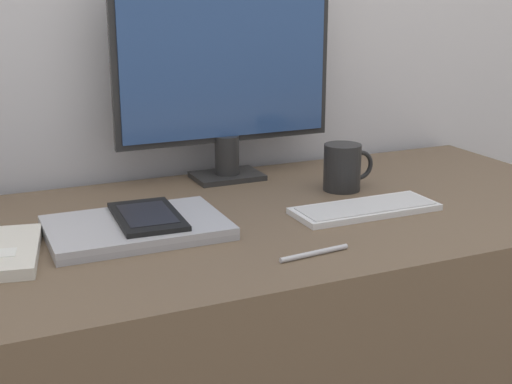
{
  "coord_description": "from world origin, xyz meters",
  "views": [
    {
      "loc": [
        -0.6,
        -1.04,
        1.19
      ],
      "look_at": [
        -0.08,
        0.13,
        0.81
      ],
      "focal_mm": 50.0,
      "sensor_mm": 36.0,
      "label": 1
    }
  ],
  "objects": [
    {
      "name": "monitor",
      "position": [
        -0.01,
        0.45,
        1.01
      ],
      "size": [
        0.51,
        0.11,
        0.48
      ],
      "color": "#262626",
      "rests_on": "desk"
    },
    {
      "name": "keyboard",
      "position": [
        0.15,
        0.1,
        0.76
      ],
      "size": [
        0.3,
        0.11,
        0.01
      ],
      "color": "silver",
      "rests_on": "desk"
    },
    {
      "name": "coffee_mug",
      "position": [
        0.19,
        0.26,
        0.8
      ],
      "size": [
        0.12,
        0.08,
        0.1
      ],
      "color": "black",
      "rests_on": "desk"
    },
    {
      "name": "pen",
      "position": [
        -0.06,
        -0.07,
        0.76
      ],
      "size": [
        0.13,
        0.02,
        0.01
      ],
      "color": "silver",
      "rests_on": "desk"
    },
    {
      "name": "ereader",
      "position": [
        -0.28,
        0.17,
        0.78
      ],
      "size": [
        0.12,
        0.2,
        0.01
      ],
      "color": "black",
      "rests_on": "laptop"
    },
    {
      "name": "desk",
      "position": [
        0.0,
        0.17,
        0.38
      ],
      "size": [
        1.39,
        0.69,
        0.75
      ],
      "color": "brown",
      "rests_on": "ground_plane"
    },
    {
      "name": "laptop",
      "position": [
        -0.3,
        0.16,
        0.76
      ],
      "size": [
        0.32,
        0.22,
        0.02
      ],
      "color": "#A3A3A8",
      "rests_on": "desk"
    }
  ]
}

